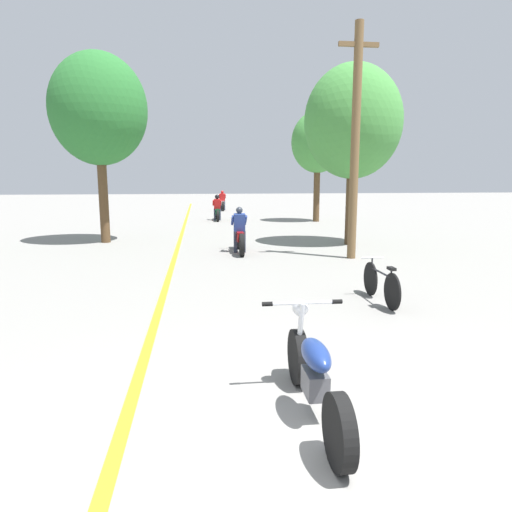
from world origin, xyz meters
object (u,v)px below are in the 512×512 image
object	(u,v)px
utility_pole	(355,141)
roadside_tree_right_near	(353,122)
motorcycle_rider_mid	(217,210)
bicycle_parked	(381,284)
roadside_tree_right_far	(318,143)
motorcycle_foreground	(314,374)
roadside_tree_left	(99,110)
motorcycle_rider_far	(222,203)
motorcycle_rider_lead	(240,235)

from	to	relation	value
utility_pole	roadside_tree_right_near	size ratio (longest dim) A/B	1.07
motorcycle_rider_mid	bicycle_parked	bearing A→B (deg)	-81.90
roadside_tree_right_far	motorcycle_rider_mid	xyz separation A→B (m)	(-5.08, 1.30, -3.47)
roadside_tree_right_far	motorcycle_foreground	world-z (taller)	roadside_tree_right_far
utility_pole	roadside_tree_left	distance (m)	8.76
roadside_tree_right_near	roadside_tree_right_far	world-z (taller)	roadside_tree_right_near
motorcycle_foreground	motorcycle_rider_far	world-z (taller)	motorcycle_rider_far
motorcycle_rider_mid	motorcycle_rider_far	world-z (taller)	motorcycle_rider_mid
bicycle_parked	roadside_tree_left	bearing A→B (deg)	127.22
roadside_tree_right_near	bicycle_parked	world-z (taller)	roadside_tree_right_near
motorcycle_foreground	bicycle_parked	size ratio (longest dim) A/B	1.28
utility_pole	bicycle_parked	world-z (taller)	utility_pole
utility_pole	motorcycle_foreground	distance (m)	9.44
roadside_tree_left	motorcycle_rider_lead	distance (m)	6.64
utility_pole	motorcycle_rider_lead	world-z (taller)	utility_pole
utility_pole	roadside_tree_right_far	xyz separation A→B (m)	(1.73, 10.73, 0.73)
roadside_tree_right_near	roadside_tree_left	xyz separation A→B (m)	(-8.43, 1.49, 0.45)
roadside_tree_right_near	roadside_tree_left	distance (m)	8.58
motorcycle_rider_mid	motorcycle_foreground	bearing A→B (deg)	-89.63
motorcycle_foreground	motorcycle_rider_lead	bearing A→B (deg)	89.20
roadside_tree_right_near	motorcycle_foreground	size ratio (longest dim) A/B	2.76
motorcycle_rider_far	motorcycle_rider_lead	bearing A→B (deg)	-91.21
utility_pole	motorcycle_rider_lead	size ratio (longest dim) A/B	2.95
utility_pole	motorcycle_foreground	bearing A→B (deg)	-110.95
motorcycle_foreground	motorcycle_rider_lead	distance (m)	9.82
utility_pole	motorcycle_foreground	world-z (taller)	utility_pole
roadside_tree_left	motorcycle_rider_lead	xyz separation A→B (m)	(4.53, -2.74, -4.00)
motorcycle_foreground	roadside_tree_right_near	bearing A→B (deg)	69.93
roadside_tree_right_far	roadside_tree_left	xyz separation A→B (m)	(-9.34, -6.59, 0.53)
roadside_tree_left	motorcycle_rider_mid	bearing A→B (deg)	61.64
motorcycle_rider_mid	roadside_tree_right_far	bearing A→B (deg)	-14.39
roadside_tree_right_far	roadside_tree_left	distance (m)	11.44
roadside_tree_right_near	roadside_tree_right_far	bearing A→B (deg)	83.59
motorcycle_foreground	motorcycle_rider_mid	world-z (taller)	motorcycle_rider_mid
roadside_tree_left	motorcycle_rider_far	world-z (taller)	roadside_tree_left
motorcycle_rider_lead	motorcycle_foreground	bearing A→B (deg)	-90.80
roadside_tree_left	roadside_tree_right_far	bearing A→B (deg)	35.19
roadside_tree_right_far	motorcycle_rider_lead	distance (m)	11.05
roadside_tree_right_far	motorcycle_foreground	bearing A→B (deg)	-104.50
motorcycle_rider_lead	roadside_tree_right_far	bearing A→B (deg)	62.70
roadside_tree_right_far	motorcycle_foreground	size ratio (longest dim) A/B	2.58
roadside_tree_right_far	motorcycle_rider_lead	world-z (taller)	roadside_tree_right_far
motorcycle_rider_lead	motorcycle_rider_mid	size ratio (longest dim) A/B	1.03
roadside_tree_right_far	motorcycle_foreground	xyz separation A→B (m)	(-4.95, -19.14, -3.56)
utility_pole	motorcycle_rider_far	xyz separation A→B (m)	(-2.70, 19.37, -2.76)
roadside_tree_right_near	bicycle_parked	size ratio (longest dim) A/B	3.53
motorcycle_rider_mid	roadside_tree_right_near	bearing A→B (deg)	-66.01
roadside_tree_right_near	motorcycle_rider_lead	size ratio (longest dim) A/B	2.77
roadside_tree_right_far	bicycle_parked	bearing A→B (deg)	-100.06
roadside_tree_left	motorcycle_rider_far	size ratio (longest dim) A/B	3.04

